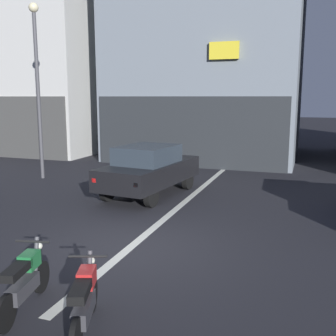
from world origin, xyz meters
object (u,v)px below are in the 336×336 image
object	(u,v)px
car_black_crossing_near	(149,169)
motorcycle_red_row_left_mid	(85,301)
motorcycle_green_row_leftmost	(25,281)
street_lamp	(37,74)

from	to	relation	value
car_black_crossing_near	motorcycle_red_row_left_mid	world-z (taller)	car_black_crossing_near
motorcycle_green_row_leftmost	motorcycle_red_row_left_mid	size ratio (longest dim) A/B	1.03
car_black_crossing_near	motorcycle_green_row_leftmost	xyz separation A→B (m)	(0.92, -7.29, -0.43)
car_black_crossing_near	street_lamp	distance (m)	6.07
street_lamp	motorcycle_green_row_leftmost	world-z (taller)	street_lamp
motorcycle_green_row_leftmost	motorcycle_red_row_left_mid	bearing A→B (deg)	-10.88
street_lamp	motorcycle_green_row_leftmost	xyz separation A→B (m)	(5.97, -8.51, -3.58)
car_black_crossing_near	motorcycle_green_row_leftmost	size ratio (longest dim) A/B	2.61
motorcycle_red_row_left_mid	motorcycle_green_row_leftmost	bearing A→B (deg)	169.12
street_lamp	motorcycle_green_row_leftmost	distance (m)	10.99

